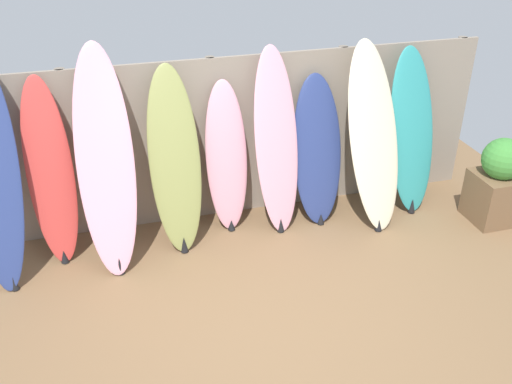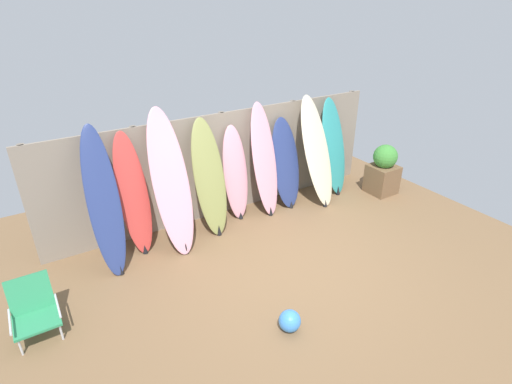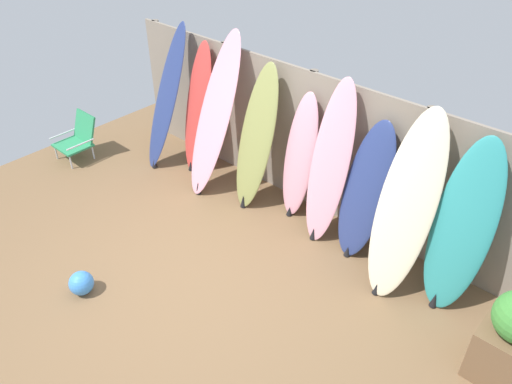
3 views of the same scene
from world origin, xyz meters
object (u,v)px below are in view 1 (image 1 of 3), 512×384
Objects in this scene: surfboard_pink_2 at (105,163)px; surfboard_olive_3 at (175,162)px; surfboard_pink_4 at (227,158)px; surfboard_cream_7 at (374,138)px; surfboard_red_1 at (50,174)px; surfboard_pink_5 at (276,144)px; planter_box at (498,182)px; surfboard_navy_6 at (317,151)px; surfboard_teal_8 at (412,133)px.

surfboard_olive_3 is (0.66, 0.07, -0.12)m from surfboard_pink_2.
surfboard_cream_7 is at bearing -9.65° from surfboard_pink_4.
surfboard_red_1 is 2.25m from surfboard_pink_5.
surfboard_cream_7 reaches higher than planter_box.
surfboard_navy_6 is 0.83× the size of surfboard_cream_7.
surfboard_pink_4 is 0.89× the size of surfboard_teal_8.
surfboard_teal_8 is at bearing 2.07° from surfboard_pink_2.
planter_box is (3.41, -0.54, -0.44)m from surfboard_olive_3.
surfboard_pink_2 reaches higher than surfboard_olive_3.
surfboard_red_1 is at bearing 179.70° from surfboard_navy_6.
surfboard_pink_4 reaches higher than surfboard_navy_6.
planter_box is at bearing -14.14° from surfboard_pink_5.
surfboard_pink_2 is at bearing 173.48° from planter_box.
surfboard_pink_5 is 1.21× the size of surfboard_navy_6.
surfboard_pink_2 reaches higher than surfboard_teal_8.
surfboard_pink_2 is 1.26m from surfboard_pink_4.
surfboard_navy_6 is at bearing 3.07° from surfboard_olive_3.
surfboard_pink_2 is 0.67m from surfboard_olive_3.
surfboard_navy_6 is (1.54, 0.08, -0.12)m from surfboard_olive_3.
surfboard_pink_2 reaches higher than surfboard_pink_4.
surfboard_red_1 is at bearing 178.86° from surfboard_pink_5.
surfboard_pink_4 is 1.01× the size of surfboard_navy_6.
surfboard_pink_5 is at bearing -176.28° from surfboard_navy_6.
surfboard_navy_6 is at bearing -0.30° from surfboard_red_1.
surfboard_red_1 is at bearing 161.89° from surfboard_pink_2.
surfboard_cream_7 is (2.75, -0.02, -0.06)m from surfboard_pink_2.
surfboard_cream_7 is 1.99× the size of planter_box.
surfboard_cream_7 is 1.48m from planter_box.
surfboard_olive_3 is at bearing -163.34° from surfboard_pink_4.
surfboard_red_1 is 1.18m from surfboard_olive_3.
surfboard_cream_7 is 1.07× the size of surfboard_teal_8.
surfboard_pink_2 is at bearing -175.82° from surfboard_pink_5.
surfboard_olive_3 reaches higher than surfboard_navy_6.
planter_box is at bearing -7.88° from surfboard_red_1.
surfboard_pink_4 is 0.83× the size of surfboard_pink_5.
planter_box is (4.07, -0.47, -0.56)m from surfboard_pink_2.
surfboard_red_1 is at bearing 175.32° from surfboard_olive_3.
surfboard_pink_5 reaches higher than surfboard_pink_4.
planter_box is at bearing -13.90° from surfboard_pink_4.
surfboard_pink_2 reaches higher than surfboard_navy_6.
surfboard_pink_5 is at bearing -1.14° from surfboard_red_1.
surfboard_pink_2 is at bearing -18.11° from surfboard_red_1.
surfboard_pink_2 is 1.30× the size of surfboard_navy_6.
surfboard_pink_2 is at bearing -173.57° from surfboard_olive_3.
surfboard_pink_4 is 0.54m from surfboard_pink_5.
surfboard_cream_7 is (2.09, -0.09, 0.05)m from surfboard_olive_3.
planter_box is at bearing -8.98° from surfboard_olive_3.
planter_box is (0.79, -0.58, -0.43)m from surfboard_teal_8.
surfboard_pink_5 is 0.50m from surfboard_navy_6.
surfboard_cream_7 is at bearing -8.07° from surfboard_pink_5.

